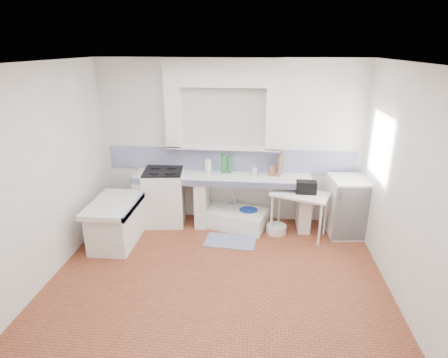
# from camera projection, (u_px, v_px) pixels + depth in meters

# --- Properties ---
(floor) EXTENTS (4.50, 4.50, 0.00)m
(floor) POSITION_uv_depth(u_px,v_px,m) (217.00, 281.00, 4.93)
(floor) COLOR brown
(floor) RESTS_ON ground
(ceiling) EXTENTS (4.50, 4.50, 0.00)m
(ceiling) POSITION_uv_depth(u_px,v_px,m) (215.00, 63.00, 3.97)
(ceiling) COLOR white
(ceiling) RESTS_ON ground
(wall_back) EXTENTS (4.50, 0.00, 4.50)m
(wall_back) POSITION_uv_depth(u_px,v_px,m) (230.00, 143.00, 6.32)
(wall_back) COLOR white
(wall_back) RESTS_ON ground
(wall_front) EXTENTS (4.50, 0.00, 4.50)m
(wall_front) POSITION_uv_depth(u_px,v_px,m) (183.00, 285.00, 2.58)
(wall_front) COLOR white
(wall_front) RESTS_ON ground
(wall_left) EXTENTS (0.00, 4.50, 4.50)m
(wall_left) POSITION_uv_depth(u_px,v_px,m) (40.00, 178.00, 4.65)
(wall_left) COLOR white
(wall_left) RESTS_ON ground
(wall_right) EXTENTS (0.00, 4.50, 4.50)m
(wall_right) POSITION_uv_depth(u_px,v_px,m) (409.00, 191.00, 4.24)
(wall_right) COLOR white
(wall_right) RESTS_ON ground
(alcove_mass) EXTENTS (1.90, 0.25, 0.45)m
(alcove_mass) POSITION_uv_depth(u_px,v_px,m) (223.00, 72.00, 5.81)
(alcove_mass) COLOR white
(alcove_mass) RESTS_ON ground
(window_frame) EXTENTS (0.35, 0.86, 1.06)m
(window_frame) POSITION_uv_depth(u_px,v_px,m) (393.00, 147.00, 5.28)
(window_frame) COLOR #351D10
(window_frame) RESTS_ON ground
(lace_valance) EXTENTS (0.01, 0.84, 0.24)m
(lace_valance) POSITION_uv_depth(u_px,v_px,m) (387.00, 121.00, 5.16)
(lace_valance) COLOR white
(lace_valance) RESTS_ON ground
(counter_slab) EXTENTS (3.00, 0.60, 0.08)m
(counter_slab) POSITION_uv_depth(u_px,v_px,m) (222.00, 178.00, 6.23)
(counter_slab) COLOR white
(counter_slab) RESTS_ON ground
(counter_lip) EXTENTS (3.00, 0.04, 0.10)m
(counter_lip) POSITION_uv_depth(u_px,v_px,m) (220.00, 184.00, 5.97)
(counter_lip) COLOR navy
(counter_lip) RESTS_ON ground
(counter_pier_left) EXTENTS (0.20, 0.55, 0.82)m
(counter_pier_left) POSITION_uv_depth(u_px,v_px,m) (144.00, 199.00, 6.51)
(counter_pier_left) COLOR white
(counter_pier_left) RESTS_ON ground
(counter_pier_mid) EXTENTS (0.20, 0.55, 0.82)m
(counter_pier_mid) POSITION_uv_depth(u_px,v_px,m) (202.00, 202.00, 6.42)
(counter_pier_mid) COLOR white
(counter_pier_mid) RESTS_ON ground
(counter_pier_right) EXTENTS (0.20, 0.55, 0.82)m
(counter_pier_right) POSITION_uv_depth(u_px,v_px,m) (304.00, 206.00, 6.26)
(counter_pier_right) COLOR white
(counter_pier_right) RESTS_ON ground
(peninsula_top) EXTENTS (0.70, 1.10, 0.08)m
(peninsula_top) POSITION_uv_depth(u_px,v_px,m) (114.00, 204.00, 5.70)
(peninsula_top) COLOR white
(peninsula_top) RESTS_ON ground
(peninsula_base) EXTENTS (0.60, 1.00, 0.62)m
(peninsula_base) POSITION_uv_depth(u_px,v_px,m) (117.00, 224.00, 5.82)
(peninsula_base) COLOR white
(peninsula_base) RESTS_ON ground
(peninsula_lip) EXTENTS (0.04, 1.10, 0.10)m
(peninsula_lip) POSITION_uv_depth(u_px,v_px,m) (135.00, 205.00, 5.67)
(peninsula_lip) COLOR navy
(peninsula_lip) RESTS_ON ground
(backsplash) EXTENTS (4.27, 0.03, 0.40)m
(backsplash) POSITION_uv_depth(u_px,v_px,m) (229.00, 160.00, 6.41)
(backsplash) COLOR navy
(backsplash) RESTS_ON ground
(stove) EXTENTS (0.74, 0.72, 0.94)m
(stove) POSITION_uv_depth(u_px,v_px,m) (165.00, 197.00, 6.44)
(stove) COLOR white
(stove) RESTS_ON ground
(sink) EXTENTS (1.26, 0.90, 0.27)m
(sink) POSITION_uv_depth(u_px,v_px,m) (233.00, 218.00, 6.42)
(sink) COLOR white
(sink) RESTS_ON ground
(side_table) EXTENTS (1.01, 0.78, 0.04)m
(side_table) POSITION_uv_depth(u_px,v_px,m) (299.00, 214.00, 6.03)
(side_table) COLOR white
(side_table) RESTS_ON ground
(fridge) EXTENTS (0.69, 0.69, 0.97)m
(fridge) POSITION_uv_depth(u_px,v_px,m) (348.00, 206.00, 6.04)
(fridge) COLOR white
(fridge) RESTS_ON ground
(bucket_red) EXTENTS (0.37, 0.37, 0.27)m
(bucket_red) POSITION_uv_depth(u_px,v_px,m) (215.00, 219.00, 6.39)
(bucket_red) COLOR #A8431E
(bucket_red) RESTS_ON ground
(bucket_orange) EXTENTS (0.33, 0.33, 0.28)m
(bucket_orange) POSITION_uv_depth(u_px,v_px,m) (237.00, 221.00, 6.30)
(bucket_orange) COLOR red
(bucket_orange) RESTS_ON ground
(bucket_blue) EXTENTS (0.36, 0.36, 0.30)m
(bucket_blue) POSITION_uv_depth(u_px,v_px,m) (248.00, 218.00, 6.40)
(bucket_blue) COLOR #1241BF
(bucket_blue) RESTS_ON ground
(basin_white) EXTENTS (0.41, 0.41, 0.13)m
(basin_white) POSITION_uv_depth(u_px,v_px,m) (276.00, 229.00, 6.19)
(basin_white) COLOR white
(basin_white) RESTS_ON ground
(water_bottle_a) EXTENTS (0.10, 0.10, 0.33)m
(water_bottle_a) POSITION_uv_depth(u_px,v_px,m) (230.00, 212.00, 6.60)
(water_bottle_a) COLOR silver
(water_bottle_a) RESTS_ON ground
(water_bottle_b) EXTENTS (0.08, 0.08, 0.28)m
(water_bottle_b) POSITION_uv_depth(u_px,v_px,m) (239.00, 213.00, 6.59)
(water_bottle_b) COLOR silver
(water_bottle_b) RESTS_ON ground
(black_bag) EXTENTS (0.33, 0.20, 0.20)m
(black_bag) POSITION_uv_depth(u_px,v_px,m) (306.00, 187.00, 5.87)
(black_bag) COLOR black
(black_bag) RESTS_ON side_table
(green_bottle_a) EXTENTS (0.08, 0.08, 0.33)m
(green_bottle_a) POSITION_uv_depth(u_px,v_px,m) (224.00, 164.00, 6.30)
(green_bottle_a) COLOR #207A2F
(green_bottle_a) RESTS_ON counter_slab
(green_bottle_b) EXTENTS (0.08, 0.08, 0.30)m
(green_bottle_b) POSITION_uv_depth(u_px,v_px,m) (230.00, 165.00, 6.30)
(green_bottle_b) COLOR #207A2F
(green_bottle_b) RESTS_ON counter_slab
(knife_block) EXTENTS (0.11, 0.11, 0.18)m
(knife_block) POSITION_uv_depth(u_px,v_px,m) (272.00, 170.00, 6.20)
(knife_block) COLOR #906039
(knife_block) RESTS_ON counter_slab
(cutting_board) EXTENTS (0.09, 0.25, 0.34)m
(cutting_board) POSITION_uv_depth(u_px,v_px,m) (280.00, 165.00, 6.21)
(cutting_board) COLOR #906039
(cutting_board) RESTS_ON counter_slab
(paper_towel) EXTENTS (0.14, 0.14, 0.24)m
(paper_towel) POSITION_uv_depth(u_px,v_px,m) (208.00, 166.00, 6.34)
(paper_towel) COLOR white
(paper_towel) RESTS_ON counter_slab
(soap_bottle) EXTENTS (0.09, 0.09, 0.18)m
(soap_bottle) POSITION_uv_depth(u_px,v_px,m) (255.00, 170.00, 6.22)
(soap_bottle) COLOR white
(soap_bottle) RESTS_ON counter_slab
(rug) EXTENTS (0.84, 0.53, 0.01)m
(rug) POSITION_uv_depth(u_px,v_px,m) (230.00, 241.00, 5.92)
(rug) COLOR #3D4C8D
(rug) RESTS_ON ground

